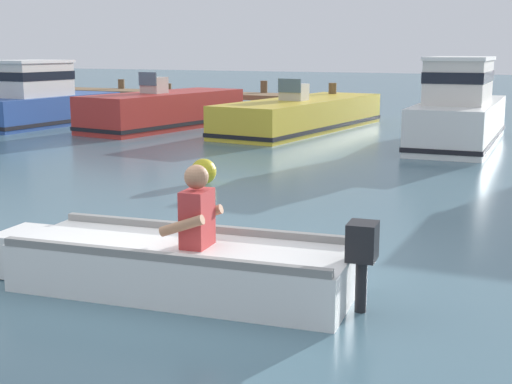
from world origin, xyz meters
The scene contains 8 objects.
ground_plane centered at (0.00, 0.00, 0.00)m, with size 120.00×120.00×0.00m, color slate.
wooden_dock centered at (-9.59, 16.13, 0.64)m, with size 12.69×1.64×1.32m.
rowboat_with_person centered at (0.36, 0.03, 0.25)m, with size 3.73×1.46×1.19m.
moored_boat_blue centered at (-11.00, 10.68, 0.70)m, with size 2.18×4.92×1.88m.
moored_boat_red centered at (-7.25, 11.60, 0.48)m, with size 2.47×5.55×1.58m.
moored_boat_yellow centered at (-3.55, 12.78, 0.40)m, with size 2.55×6.86×1.43m.
moored_boat_white centered at (0.87, 11.54, 0.76)m, with size 1.89×5.58×2.03m.
mooring_buoy centered at (-2.03, 4.71, 0.21)m, with size 0.42×0.42×0.42m, color yellow.
Camera 1 is at (3.75, -5.32, 2.20)m, focal length 49.87 mm.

